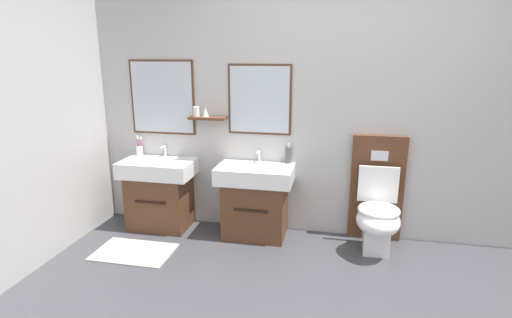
{
  "coord_description": "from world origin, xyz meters",
  "views": [
    {
      "loc": [
        -0.03,
        -2.09,
        1.72
      ],
      "look_at": [
        -0.72,
        1.17,
        0.83
      ],
      "focal_mm": 27.96,
      "sensor_mm": 36.0,
      "label": 1
    }
  ],
  "objects_px": {
    "vanity_sink_left": "(160,191)",
    "vanity_sink_right": "(256,199)",
    "toilet": "(377,208)",
    "soap_dispenser": "(288,155)",
    "toothbrush_cup": "(139,150)"
  },
  "relations": [
    {
      "from": "vanity_sink_right",
      "to": "toothbrush_cup",
      "type": "bearing_deg",
      "value": 173.02
    },
    {
      "from": "vanity_sink_left",
      "to": "toilet",
      "type": "bearing_deg",
      "value": -0.21
    },
    {
      "from": "vanity_sink_right",
      "to": "soap_dispenser",
      "type": "relative_size",
      "value": 3.66
    },
    {
      "from": "vanity_sink_left",
      "to": "soap_dispenser",
      "type": "xyz_separation_m",
      "value": [
        1.26,
        0.16,
        0.41
      ]
    },
    {
      "from": "vanity_sink_left",
      "to": "vanity_sink_right",
      "type": "xyz_separation_m",
      "value": [
        0.98,
        0.0,
        0.0
      ]
    },
    {
      "from": "toilet",
      "to": "soap_dispenser",
      "type": "bearing_deg",
      "value": 168.37
    },
    {
      "from": "vanity_sink_left",
      "to": "toilet",
      "type": "xyz_separation_m",
      "value": [
        2.09,
        -0.01,
        0.0
      ]
    },
    {
      "from": "vanity_sink_right",
      "to": "toilet",
      "type": "bearing_deg",
      "value": -0.39
    },
    {
      "from": "vanity_sink_right",
      "to": "toilet",
      "type": "xyz_separation_m",
      "value": [
        1.11,
        -0.01,
        0.0
      ]
    },
    {
      "from": "toilet",
      "to": "toothbrush_cup",
      "type": "xyz_separation_m",
      "value": [
        -2.37,
        0.16,
        0.38
      ]
    },
    {
      "from": "toilet",
      "to": "soap_dispenser",
      "type": "xyz_separation_m",
      "value": [
        -0.83,
        0.17,
        0.4
      ]
    },
    {
      "from": "vanity_sink_right",
      "to": "toilet",
      "type": "distance_m",
      "value": 1.11
    },
    {
      "from": "vanity_sink_left",
      "to": "toothbrush_cup",
      "type": "distance_m",
      "value": 0.49
    },
    {
      "from": "toilet",
      "to": "vanity_sink_right",
      "type": "bearing_deg",
      "value": 179.61
    },
    {
      "from": "vanity_sink_left",
      "to": "toothbrush_cup",
      "type": "height_order",
      "value": "toothbrush_cup"
    }
  ]
}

